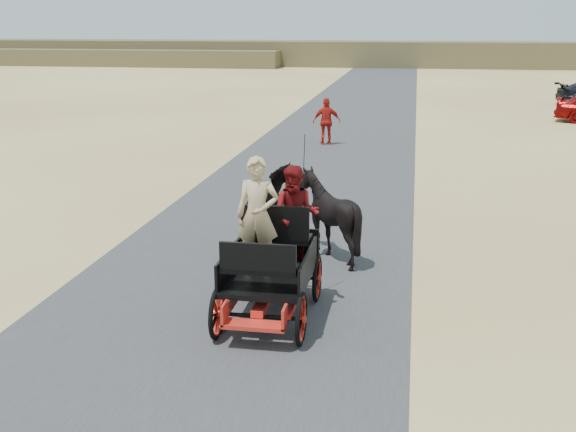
% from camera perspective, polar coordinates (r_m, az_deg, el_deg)
% --- Properties ---
extents(ground, '(140.00, 140.00, 0.00)m').
position_cam_1_polar(ground, '(12.12, -4.68, -6.54)').
color(ground, tan).
extents(road, '(6.00, 140.00, 0.01)m').
position_cam_1_polar(road, '(12.12, -4.68, -6.52)').
color(road, '#38383A').
rests_on(road, ground).
extents(ridge_far, '(140.00, 6.00, 2.40)m').
position_cam_1_polar(ridge_far, '(73.01, 7.81, 12.57)').
color(ridge_far, brown).
rests_on(ridge_far, ground).
extents(ridge_near, '(40.00, 4.00, 1.60)m').
position_cam_1_polar(ridge_near, '(76.42, -15.96, 11.95)').
color(ridge_near, brown).
rests_on(ridge_near, ground).
extents(carriage, '(1.30, 2.40, 0.72)m').
position_cam_1_polar(carriage, '(11.27, -1.41, -6.24)').
color(carriage, black).
rests_on(carriage, ground).
extents(horse_left, '(0.91, 2.01, 1.70)m').
position_cam_1_polar(horse_left, '(14.02, -1.23, 0.20)').
color(horse_left, black).
rests_on(horse_left, ground).
extents(horse_right, '(1.37, 1.54, 1.70)m').
position_cam_1_polar(horse_right, '(13.86, 3.24, 0.00)').
color(horse_right, black).
rests_on(horse_right, ground).
extents(driver_man, '(0.66, 0.43, 1.80)m').
position_cam_1_polar(driver_man, '(10.96, -2.42, 0.06)').
color(driver_man, tan).
rests_on(driver_man, carriage).
extents(passenger_woman, '(0.77, 0.60, 1.58)m').
position_cam_1_polar(passenger_woman, '(11.42, 0.62, 0.12)').
color(passenger_woman, '#660C0F').
rests_on(passenger_woman, carriage).
extents(pedestrian, '(1.08, 0.62, 1.73)m').
position_cam_1_polar(pedestrian, '(26.79, 3.07, 7.48)').
color(pedestrian, red).
rests_on(pedestrian, ground).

